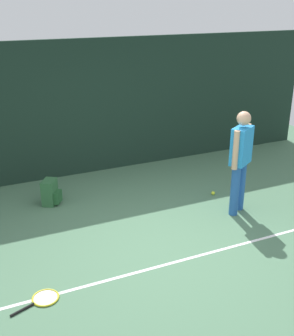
{
  "coord_description": "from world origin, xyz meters",
  "views": [
    {
      "loc": [
        -2.38,
        -4.84,
        3.31
      ],
      "look_at": [
        0.0,
        0.4,
        1.0
      ],
      "focal_mm": 45.65,
      "sensor_mm": 36.0,
      "label": 1
    }
  ],
  "objects_px": {
    "tennis_ball_near_player": "(213,193)",
    "tennis_player": "(241,157)",
    "backpack": "(51,193)",
    "tennis_racket": "(43,299)"
  },
  "relations": [
    {
      "from": "tennis_ball_near_player",
      "to": "tennis_player",
      "type": "bearing_deg",
      "value": -90.01
    },
    {
      "from": "backpack",
      "to": "tennis_ball_near_player",
      "type": "height_order",
      "value": "backpack"
    },
    {
      "from": "tennis_player",
      "to": "tennis_ball_near_player",
      "type": "bearing_deg",
      "value": -121.09
    },
    {
      "from": "tennis_player",
      "to": "backpack",
      "type": "bearing_deg",
      "value": -60.55
    },
    {
      "from": "tennis_player",
      "to": "backpack",
      "type": "relative_size",
      "value": 3.86
    },
    {
      "from": "tennis_player",
      "to": "backpack",
      "type": "height_order",
      "value": "tennis_player"
    },
    {
      "from": "backpack",
      "to": "tennis_ball_near_player",
      "type": "xyz_separation_m",
      "value": [
        2.73,
        -0.84,
        -0.18
      ]
    },
    {
      "from": "tennis_racket",
      "to": "backpack",
      "type": "height_order",
      "value": "backpack"
    },
    {
      "from": "tennis_player",
      "to": "backpack",
      "type": "xyz_separation_m",
      "value": [
        -2.73,
        1.54,
        -0.76
      ]
    },
    {
      "from": "tennis_player",
      "to": "backpack",
      "type": "distance_m",
      "value": 3.22
    }
  ]
}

